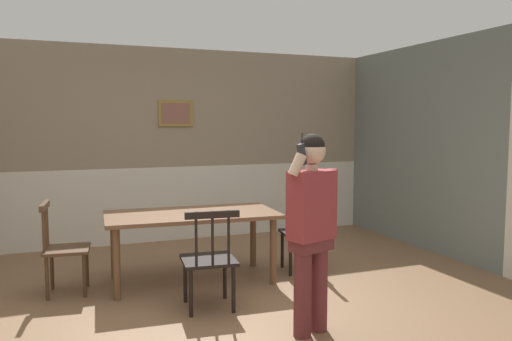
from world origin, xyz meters
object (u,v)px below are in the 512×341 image
Objects in this scene: chair_near_window at (209,259)px; chair_by_doorway at (63,248)px; dining_table at (192,221)px; person_figure at (312,223)px; chair_at_table_head at (304,230)px.

chair_near_window reaches higher than chair_by_doorway.
dining_table is 1.73m from person_figure.
chair_at_table_head is at bearing 92.99° from chair_by_doorway.
person_figure is (0.55, -1.63, 0.24)m from dining_table.
dining_table is 0.85m from chair_near_window.
chair_at_table_head is (2.53, -0.16, 0.01)m from chair_by_doorway.
chair_at_table_head is at bearing -133.10° from person_figure.
chair_near_window is at bearing 59.70° from chair_by_doorway.
chair_by_doorway is at bearing 94.88° from chair_at_table_head.
chair_near_window is (-0.05, -0.83, -0.19)m from dining_table.
chair_near_window is 1.02× the size of chair_by_doorway.
dining_table is at bearing 92.38° from chair_near_window.
chair_at_table_head is 1.75m from person_figure.
chair_by_doorway is 2.53m from chair_at_table_head.
chair_at_table_head is (1.26, -0.08, -0.18)m from dining_table.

